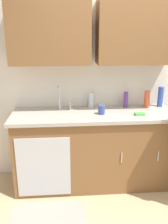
{
  "coord_description": "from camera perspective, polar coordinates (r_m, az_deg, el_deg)",
  "views": [
    {
      "loc": [
        -0.89,
        -2.06,
        1.84
      ],
      "look_at": [
        -0.68,
        0.55,
        1.0
      ],
      "focal_mm": 39.3,
      "sensor_mm": 36.0,
      "label": 1
    }
  ],
  "objects": [
    {
      "name": "ground_plane",
      "position": [
        2.9,
        15.65,
        -22.34
      ],
      "size": [
        9.0,
        9.0,
        0.0
      ],
      "primitive_type": "plane",
      "color": "tan"
    },
    {
      "name": "kitchen_wall_with_uppers",
      "position": [
        3.17,
        9.39,
        10.94
      ],
      "size": [
        4.8,
        0.44,
        2.7
      ],
      "color": "silver",
      "rests_on": "ground"
    },
    {
      "name": "counter_cabinet",
      "position": [
        3.11,
        2.19,
        -8.81
      ],
      "size": [
        1.9,
        0.62,
        0.9
      ],
      "color": "brown",
      "rests_on": "ground"
    },
    {
      "name": "countertop",
      "position": [
        2.93,
        2.35,
        -0.53
      ],
      "size": [
        1.96,
        0.66,
        0.04
      ],
      "primitive_type": "cube",
      "color": "#A8A093",
      "rests_on": "counter_cabinet"
    },
    {
      "name": "sink",
      "position": [
        2.91,
        -4.93,
        -0.57
      ],
      "size": [
        0.5,
        0.36,
        0.35
      ],
      "color": "#B7BABF",
      "rests_on": "counter_cabinet"
    },
    {
      "name": "floor_mat",
      "position": [
        2.8,
        -8.33,
        -23.3
      ],
      "size": [
        0.8,
        0.5,
        0.01
      ],
      "primitive_type": "cube",
      "color": "gray",
      "rests_on": "ground"
    },
    {
      "name": "bottle_soap",
      "position": [
        3.1,
        1.65,
        2.77
      ],
      "size": [
        0.07,
        0.07,
        0.19
      ],
      "primitive_type": "cylinder",
      "color": "silver",
      "rests_on": "countertop"
    },
    {
      "name": "bottle_water_short",
      "position": [
        3.22,
        14.41,
        2.92
      ],
      "size": [
        0.07,
        0.07,
        0.21
      ],
      "primitive_type": "cylinder",
      "color": "#E05933",
      "rests_on": "countertop"
    },
    {
      "name": "bottle_water_tall",
      "position": [
        3.16,
        9.68,
        2.87
      ],
      "size": [
        0.06,
        0.06,
        0.2
      ],
      "primitive_type": "cylinder",
      "color": "#66388C",
      "rests_on": "countertop"
    },
    {
      "name": "bottle_cleaner_spray",
      "position": [
        3.29,
        17.35,
        3.41
      ],
      "size": [
        0.07,
        0.07,
        0.26
      ],
      "primitive_type": "cylinder",
      "color": "#334CB2",
      "rests_on": "countertop"
    },
    {
      "name": "cup_by_sink",
      "position": [
        2.86,
        4.07,
        0.52
      ],
      "size": [
        0.08,
        0.08,
        0.11
      ],
      "primitive_type": "cylinder",
      "color": "#33478C",
      "rests_on": "countertop"
    },
    {
      "name": "knife_on_counter",
      "position": [
        2.78,
        7.34,
        -1.17
      ],
      "size": [
        0.23,
        0.11,
        0.01
      ],
      "primitive_type": "cube",
      "rotation": [
        0.0,
        0.0,
        2.76
      ],
      "color": "silver",
      "rests_on": "countertop"
    },
    {
      "name": "sponge",
      "position": [
        2.9,
        12.84,
        -0.45
      ],
      "size": [
        0.11,
        0.07,
        0.03
      ],
      "primitive_type": "cube",
      "color": "#4CBF4C",
      "rests_on": "countertop"
    }
  ]
}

